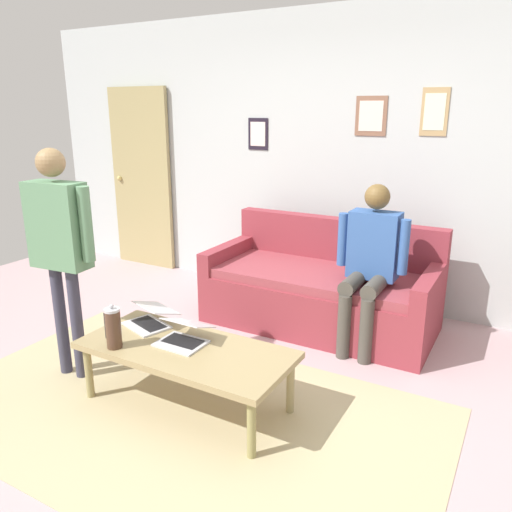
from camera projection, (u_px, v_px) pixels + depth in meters
ground_plane at (211, 401)px, 3.24m from camera, size 7.68×7.68×0.00m
area_rug at (178, 411)px, 3.12m from camera, size 3.19×1.84×0.01m
back_wall at (339, 160)px, 4.69m from camera, size 7.04×0.11×2.70m
interior_door at (142, 179)px, 5.82m from camera, size 0.82×0.09×2.05m
couch at (321, 290)px, 4.33m from camera, size 1.92×0.90×0.88m
coffee_table at (186, 353)px, 3.11m from camera, size 1.34×0.61×0.40m
laptop_left at (184, 336)px, 3.14m from camera, size 0.30×0.30×0.16m
laptop_center at (150, 319)px, 3.39m from camera, size 0.38×0.38×0.15m
french_press at (113, 328)px, 3.06m from camera, size 0.12×0.10×0.28m
person_standing at (59, 236)px, 3.29m from camera, size 0.57×0.21×1.58m
person_seated at (370, 258)px, 3.80m from camera, size 0.55×0.51×1.28m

